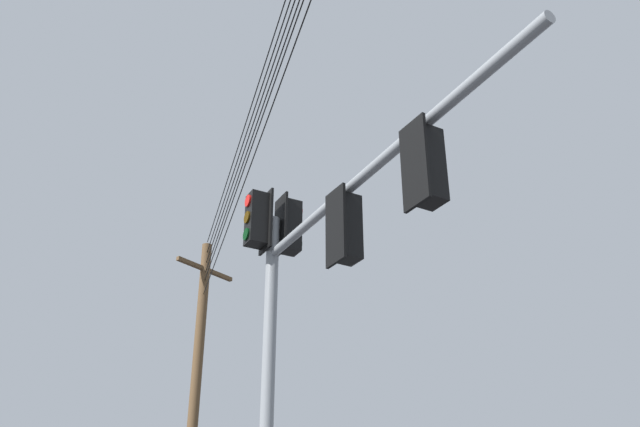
% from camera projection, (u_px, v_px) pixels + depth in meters
% --- Properties ---
extents(signal_mast_assembly, '(5.35, 3.99, 7.05)m').
position_uv_depth(signal_mast_assembly, '(309.00, 280.00, 9.56)').
color(signal_mast_assembly, gray).
rests_on(signal_mast_assembly, ground).
extents(utility_pole_wooden, '(0.59, 2.19, 10.57)m').
position_uv_depth(utility_pole_wooden, '(194.00, 412.00, 19.33)').
color(utility_pole_wooden, brown).
rests_on(utility_pole_wooden, ground).
extents(overhead_wire_span, '(15.06, 16.27, 2.53)m').
position_uv_depth(overhead_wire_span, '(293.00, 13.00, 12.02)').
color(overhead_wire_span, black).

